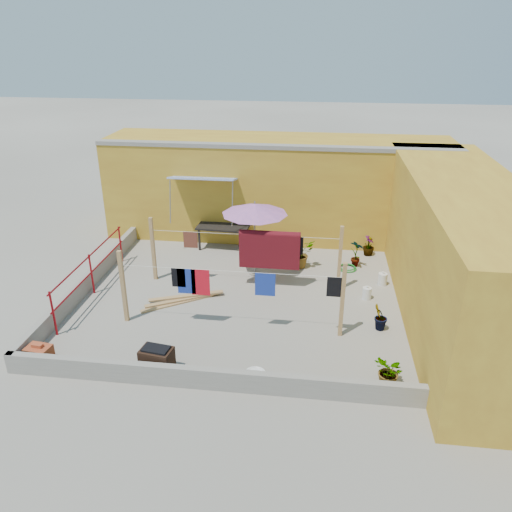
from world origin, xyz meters
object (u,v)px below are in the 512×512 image
patio_umbrella (255,209)px  brick_stack (39,354)px  brazier (157,360)px  white_basin (255,374)px  plant_back_a (300,253)px  water_jug_a (367,293)px  green_hose (347,268)px  water_jug_b (382,279)px  outdoor_table (223,228)px

patio_umbrella → brick_stack: 6.31m
brick_stack → brazier: size_ratio=0.78×
white_basin → plant_back_a: 5.25m
patio_umbrella → brazier: bearing=-106.4°
water_jug_a → green_hose: (-0.42, 1.73, -0.12)m
water_jug_b → plant_back_a: bearing=159.1°
brazier → water_jug_a: bearing=39.2°
brazier → green_hose: brazier is taller
white_basin → green_hose: size_ratio=0.79×
brazier → white_basin: bearing=3.1°
outdoor_table → green_hose: size_ratio=2.99×
white_basin → outdoor_table: bearing=106.2°
water_jug_a → green_hose: size_ratio=0.66×
water_jug_b → plant_back_a: size_ratio=0.45×
water_jug_a → plant_back_a: plant_back_a is taller
brick_stack → plant_back_a: 7.38m
brick_stack → brazier: brazier is taller
green_hose → water_jug_b: bearing=-44.1°
patio_umbrella → outdoor_table: patio_umbrella is taller
white_basin → green_hose: green_hose is taller
water_jug_a → water_jug_b: water_jug_b is taller
water_jug_b → brazier: bearing=-137.7°
water_jug_b → outdoor_table: bearing=157.5°
white_basin → water_jug_a: (2.43, 3.48, 0.12)m
patio_umbrella → green_hose: 3.29m
patio_umbrella → plant_back_a: size_ratio=2.61×
green_hose → brick_stack: bearing=-140.8°
white_basin → patio_umbrella: bearing=97.5°
outdoor_table → white_basin: size_ratio=3.80×
water_jug_a → outdoor_table: bearing=146.5°
brick_stack → plant_back_a: bearing=46.0°
plant_back_a → brick_stack: bearing=-134.0°
white_basin → water_jug_b: water_jug_b is taller
brick_stack → green_hose: bearing=39.2°
outdoor_table → water_jug_b: bearing=-22.5°
brazier → plant_back_a: (2.61, 5.31, 0.15)m
plant_back_a → brazier: bearing=-116.2°
white_basin → water_jug_b: (2.91, 4.33, 0.13)m
plant_back_a → patio_umbrella: bearing=-151.9°
patio_umbrella → outdoor_table: size_ratio=1.35×
green_hose → brazier: bearing=-126.8°
outdoor_table → patio_umbrella: bearing=-55.1°
brazier → green_hose: 6.64m
brick_stack → brazier: 2.52m
white_basin → brick_stack: bearing=-178.6°
brick_stack → brazier: (2.52, 0.00, 0.09)m
patio_umbrella → green_hose: patio_umbrella is taller
patio_umbrella → water_jug_a: (3.03, -1.06, -1.77)m
outdoor_table → water_jug_a: size_ratio=4.52×
water_jug_b → plant_back_a: 2.45m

